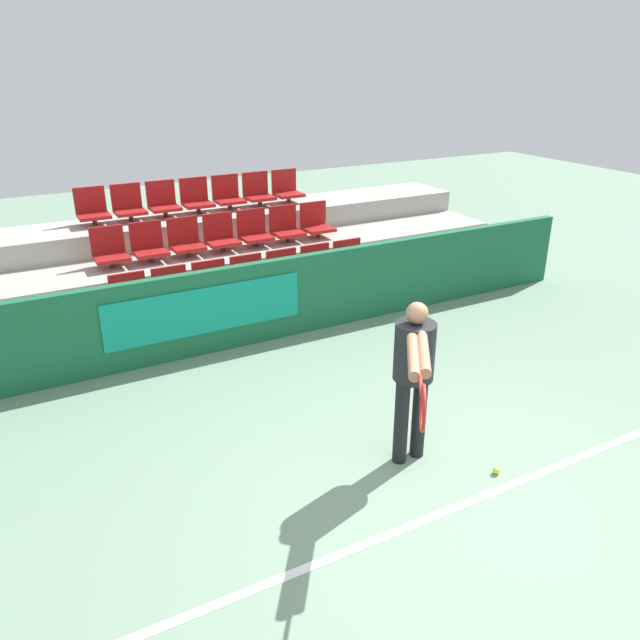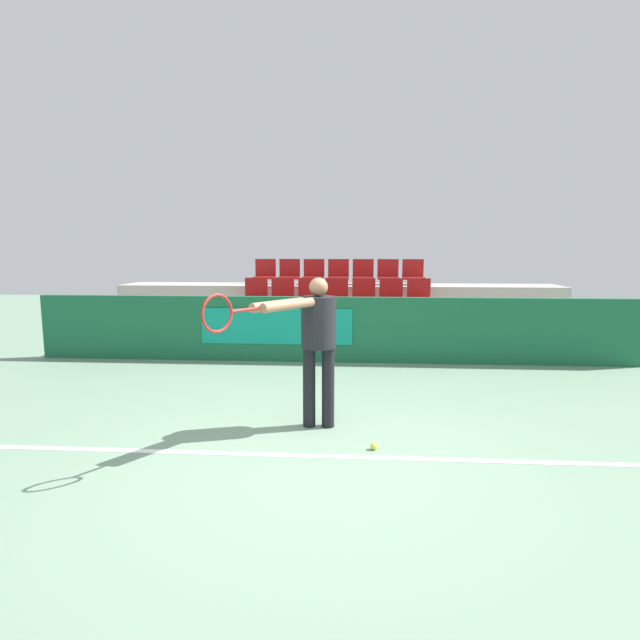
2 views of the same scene
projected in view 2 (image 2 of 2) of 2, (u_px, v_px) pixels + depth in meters
name	position (u px, v px, depth m)	size (l,w,h in m)	color
ground_plane	(312.00, 459.00, 4.41)	(30.00, 30.00, 0.00)	gray
court_baseline	(312.00, 456.00, 4.46)	(5.95, 0.08, 0.01)	white
barrier_wall	(331.00, 329.00, 8.13)	(9.79, 0.14, 1.07)	#19603D
bleacher_tier_front	(334.00, 344.00, 8.80)	(9.39, 1.09, 0.36)	#ADA89E
bleacher_tier_middle	(336.00, 325.00, 9.85)	(9.39, 1.09, 0.71)	#ADA89E
bleacher_tier_back	(338.00, 309.00, 10.90)	(9.39, 1.09, 1.07)	#ADA89E
stadium_chair_0	(244.00, 319.00, 8.98)	(0.46, 0.42, 0.55)	#333333
stadium_chair_1	(274.00, 319.00, 8.95)	(0.46, 0.42, 0.55)	#333333
stadium_chair_2	(304.00, 320.00, 8.91)	(0.46, 0.42, 0.55)	#333333
stadium_chair_3	(334.00, 320.00, 8.87)	(0.46, 0.42, 0.55)	#333333
stadium_chair_4	(365.00, 320.00, 8.83)	(0.46, 0.42, 0.55)	#333333
stadium_chair_5	(395.00, 321.00, 8.80)	(0.46, 0.42, 0.55)	#333333
stadium_chair_6	(427.00, 321.00, 8.76)	(0.46, 0.42, 0.55)	#333333
stadium_chair_7	(255.00, 294.00, 10.01)	(0.46, 0.42, 0.55)	#333333
stadium_chair_8	(282.00, 294.00, 9.97)	(0.46, 0.42, 0.55)	#333333
stadium_chair_9	(309.00, 294.00, 9.94)	(0.46, 0.42, 0.55)	#333333
stadium_chair_10	(336.00, 295.00, 9.90)	(0.46, 0.42, 0.55)	#333333
stadium_chair_11	(364.00, 295.00, 9.86)	(0.46, 0.42, 0.55)	#333333
stadium_chair_12	(391.00, 295.00, 9.82)	(0.46, 0.42, 0.55)	#333333
stadium_chair_13	(419.00, 295.00, 9.78)	(0.46, 0.42, 0.55)	#333333
stadium_chair_14	(265.00, 274.00, 11.04)	(0.46, 0.42, 0.55)	#333333
stadium_chair_15	(289.00, 274.00, 11.00)	(0.46, 0.42, 0.55)	#333333
stadium_chair_16	(314.00, 274.00, 10.96)	(0.46, 0.42, 0.55)	#333333
stadium_chair_17	(338.00, 274.00, 10.92)	(0.46, 0.42, 0.55)	#333333
stadium_chair_18	(363.00, 274.00, 10.89)	(0.46, 0.42, 0.55)	#333333
stadium_chair_19	(388.00, 274.00, 10.85)	(0.46, 0.42, 0.55)	#333333
stadium_chair_20	(413.00, 274.00, 10.81)	(0.46, 0.42, 0.55)	#333333
tennis_player	(314.00, 335.00, 5.02)	(1.02, 1.40, 1.55)	black
tennis_ball	(374.00, 446.00, 4.60)	(0.07, 0.07, 0.07)	#CCDB33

